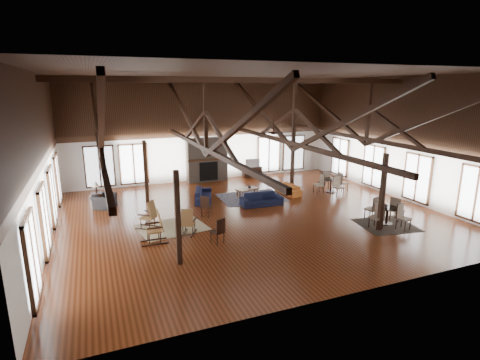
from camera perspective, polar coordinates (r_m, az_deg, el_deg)
name	(u,v)px	position (r m, az deg, el deg)	size (l,w,h in m)	color
floor	(251,215)	(16.60, 1.73, -5.30)	(16.00, 16.00, 0.00)	maroon
ceiling	(252,74)	(15.68, 1.89, 15.88)	(16.00, 14.00, 0.02)	black
wall_back	(205,130)	(22.40, -5.40, 7.54)	(16.00, 0.02, 6.00)	white
wall_front	(361,187)	(9.98, 18.02, -1.06)	(16.00, 0.02, 6.00)	white
wall_left	(40,161)	(14.69, -28.21, 2.61)	(0.02, 14.00, 6.00)	white
wall_right	(399,138)	(20.39, 23.02, 5.88)	(0.02, 14.00, 6.00)	white
roof_truss	(252,123)	(15.74, 1.83, 8.69)	(15.60, 14.07, 3.14)	black
post_grid	(252,181)	(16.16, 1.77, -0.19)	(8.16, 7.16, 3.05)	black
fireplace	(207,160)	(22.34, -5.06, 3.10)	(2.50, 0.69, 2.60)	#716356
ceiling_fan	(273,132)	(15.08, 5.11, 7.28)	(1.60, 1.60, 0.75)	black
sofa_navy_front	(262,199)	(17.83, 3.30, -2.97)	(1.98, 0.77, 0.58)	black
sofa_navy_left	(203,195)	(18.63, -5.60, -2.27)	(0.78, 1.98, 0.58)	#121633
sofa_orange	(288,189)	(19.92, 7.33, -1.38)	(0.66, 1.70, 0.50)	#BC6224
coffee_table	(247,189)	(19.15, 1.12, -1.46)	(1.29, 0.94, 0.44)	brown
vase	(250,186)	(19.18, 1.47, -0.98)	(0.17, 0.17, 0.18)	#B2B2B2
armchair	(104,201)	(18.55, -20.01, -3.05)	(0.98, 0.85, 0.64)	#262628
side_table_lamp	(97,197)	(18.89, -20.97, -2.37)	(0.48, 0.48, 1.23)	black
rocking_chair_a	(150,215)	(15.29, -13.58, -5.27)	(0.99, 0.91, 1.15)	olive
rocking_chair_b	(188,222)	(14.40, -7.93, -6.42)	(0.77, 0.91, 1.04)	olive
rocking_chair_c	(157,227)	(13.87, -12.56, -7.08)	(0.94, 0.54, 1.21)	olive
side_chair_a	(206,205)	(16.21, -5.24, -3.77)	(0.57, 0.57, 0.95)	black
side_chair_b	(219,229)	(13.44, -3.22, -7.48)	(0.54, 0.54, 0.96)	black
cafe_table_near	(387,212)	(16.44, 21.52, -4.63)	(1.99, 1.99, 1.01)	black
cafe_table_far	(331,183)	(20.55, 13.69, -0.44)	(1.96, 1.96, 1.02)	black
cup_near	(386,206)	(16.31, 21.36, -3.73)	(0.14, 0.14, 0.11)	#B2B2B2
cup_far	(331,178)	(20.42, 13.76, 0.25)	(0.12, 0.12, 0.09)	#B2B2B2
tv_console	(252,172)	(23.62, 1.85, 1.28)	(1.20, 0.45, 0.60)	black
television	(252,163)	(23.50, 1.86, 2.63)	(0.93, 0.12, 0.54)	#B2B2B2
rug_tan	(172,227)	(15.36, -10.30, -7.13)	(2.57, 2.02, 0.01)	tan
rug_navy	(252,197)	(19.14, 1.77, -2.65)	(3.19, 2.39, 0.01)	#171942
rug_dark	(386,225)	(16.49, 21.39, -6.40)	(2.14, 1.94, 0.01)	black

